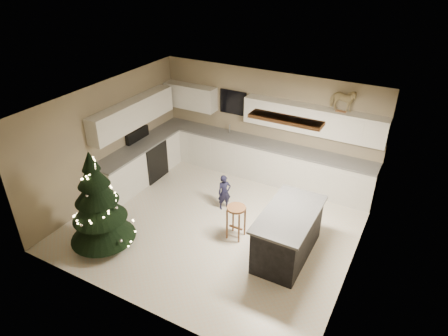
{
  "coord_description": "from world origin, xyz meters",
  "views": [
    {
      "loc": [
        3.34,
        -5.79,
        5.1
      ],
      "look_at": [
        0.0,
        0.35,
        1.15
      ],
      "focal_mm": 32.0,
      "sensor_mm": 36.0,
      "label": 1
    }
  ],
  "objects": [
    {
      "name": "island",
      "position": [
        1.62,
        -0.19,
        0.48
      ],
      "size": [
        0.9,
        1.7,
        0.95
      ],
      "color": "black",
      "rests_on": "ground_plane"
    },
    {
      "name": "room_shell",
      "position": [
        0.02,
        0.0,
        1.75
      ],
      "size": [
        5.52,
        5.02,
        2.61
      ],
      "color": "gray",
      "rests_on": "ground_plane"
    },
    {
      "name": "toddler",
      "position": [
        -0.11,
        0.57,
        0.41
      ],
      "size": [
        0.34,
        0.35,
        0.81
      ],
      "primitive_type": "imported",
      "rotation": [
        0.0,
        0.0,
        0.85
      ],
      "color": "#171837",
      "rests_on": "ground_plane"
    },
    {
      "name": "cabinetry",
      "position": [
        -0.91,
        1.65,
        0.76
      ],
      "size": [
        5.5,
        3.2,
        2.0
      ],
      "color": "silver",
      "rests_on": "ground_plane"
    },
    {
      "name": "christmas_tree",
      "position": [
        -1.57,
        -1.6,
        0.83
      ],
      "size": [
        1.27,
        1.22,
        2.02
      ],
      "rotation": [
        0.0,
        0.0,
        -0.39
      ],
      "color": "#3F2816",
      "rests_on": "ground_plane"
    },
    {
      "name": "bar_stool",
      "position": [
        0.56,
        -0.18,
        0.53
      ],
      "size": [
        0.37,
        0.37,
        0.7
      ],
      "rotation": [
        0.0,
        0.0,
        0.3
      ],
      "color": "brown",
      "rests_on": "ground_plane"
    },
    {
      "name": "rocking_horse",
      "position": [
        1.73,
        2.33,
        2.26
      ],
      "size": [
        0.58,
        0.29,
        0.5
      ],
      "rotation": [
        0.0,
        0.0,
        1.52
      ],
      "color": "brown",
      "rests_on": "cabinetry"
    },
    {
      "name": "ground_plane",
      "position": [
        0.0,
        0.0,
        0.0
      ],
      "size": [
        5.5,
        5.5,
        0.0
      ],
      "primitive_type": "plane",
      "color": "beige"
    }
  ]
}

